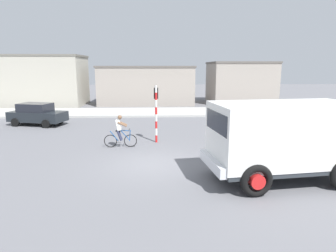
{
  "coord_description": "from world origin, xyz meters",
  "views": [
    {
      "loc": [
        0.12,
        -12.16,
        4.16
      ],
      "look_at": [
        0.73,
        2.5,
        1.2
      ],
      "focal_mm": 31.21,
      "sensor_mm": 36.0,
      "label": 1
    }
  ],
  "objects_px": {
    "car_white_mid": "(263,121)",
    "truck_foreground": "(283,136)",
    "cyclist": "(120,131)",
    "car_red_near": "(37,114)",
    "traffic_light_pole": "(156,106)"
  },
  "relations": [
    {
      "from": "car_white_mid",
      "to": "truck_foreground",
      "type": "bearing_deg",
      "value": -105.71
    },
    {
      "from": "cyclist",
      "to": "car_red_near",
      "type": "bearing_deg",
      "value": 136.87
    },
    {
      "from": "traffic_light_pole",
      "to": "car_red_near",
      "type": "relative_size",
      "value": 0.74
    },
    {
      "from": "traffic_light_pole",
      "to": "car_white_mid",
      "type": "relative_size",
      "value": 0.75
    },
    {
      "from": "traffic_light_pole",
      "to": "car_red_near",
      "type": "xyz_separation_m",
      "value": [
        -8.67,
        5.3,
        -1.25
      ]
    },
    {
      "from": "cyclist",
      "to": "traffic_light_pole",
      "type": "height_order",
      "value": "traffic_light_pole"
    },
    {
      "from": "car_red_near",
      "to": "car_white_mid",
      "type": "height_order",
      "value": "same"
    },
    {
      "from": "cyclist",
      "to": "traffic_light_pole",
      "type": "xyz_separation_m",
      "value": [
        1.91,
        1.04,
        1.2
      ]
    },
    {
      "from": "car_red_near",
      "to": "car_white_mid",
      "type": "relative_size",
      "value": 1.01
    },
    {
      "from": "truck_foreground",
      "to": "cyclist",
      "type": "relative_size",
      "value": 3.29
    },
    {
      "from": "car_white_mid",
      "to": "car_red_near",
      "type": "bearing_deg",
      "value": 167.71
    },
    {
      "from": "truck_foreground",
      "to": "cyclist",
      "type": "height_order",
      "value": "truck_foreground"
    },
    {
      "from": "truck_foreground",
      "to": "cyclist",
      "type": "bearing_deg",
      "value": 143.7
    },
    {
      "from": "traffic_light_pole",
      "to": "cyclist",
      "type": "bearing_deg",
      "value": -151.39
    },
    {
      "from": "truck_foreground",
      "to": "traffic_light_pole",
      "type": "xyz_separation_m",
      "value": [
        -4.64,
        5.85,
        0.4
      ]
    }
  ]
}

